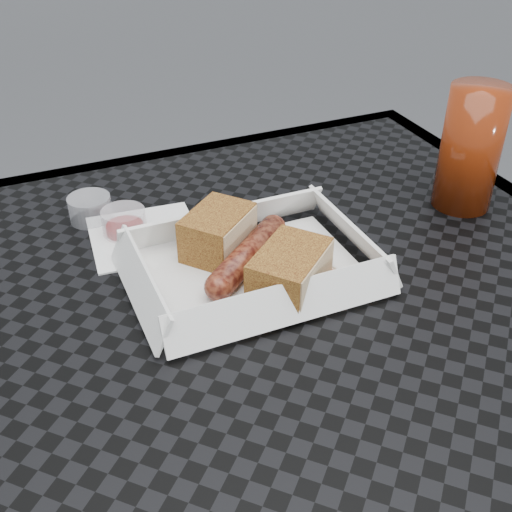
{
  "coord_description": "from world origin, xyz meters",
  "views": [
    {
      "loc": [
        -0.2,
        -0.43,
        1.14
      ],
      "look_at": [
        0.01,
        0.06,
        0.78
      ],
      "focal_mm": 45.0,
      "sensor_mm": 36.0,
      "label": 1
    }
  ],
  "objects_px": {
    "food_tray": "(252,273)",
    "drink_glass": "(471,148)",
    "patio_table": "(271,373)",
    "bratwurst": "(248,255)"
  },
  "relations": [
    {
      "from": "food_tray",
      "to": "patio_table",
      "type": "bearing_deg",
      "value": -96.82
    },
    {
      "from": "patio_table",
      "to": "bratwurst",
      "type": "height_order",
      "value": "bratwurst"
    },
    {
      "from": "patio_table",
      "to": "drink_glass",
      "type": "height_order",
      "value": "drink_glass"
    },
    {
      "from": "bratwurst",
      "to": "drink_glass",
      "type": "relative_size",
      "value": 0.83
    },
    {
      "from": "bratwurst",
      "to": "drink_glass",
      "type": "bearing_deg",
      "value": 4.75
    },
    {
      "from": "patio_table",
      "to": "bratwurst",
      "type": "xyz_separation_m",
      "value": [
        0.01,
        0.08,
        0.09
      ]
    },
    {
      "from": "patio_table",
      "to": "drink_glass",
      "type": "relative_size",
      "value": 5.38
    },
    {
      "from": "food_tray",
      "to": "drink_glass",
      "type": "height_order",
      "value": "drink_glass"
    },
    {
      "from": "food_tray",
      "to": "bratwurst",
      "type": "height_order",
      "value": "bratwurst"
    },
    {
      "from": "patio_table",
      "to": "food_tray",
      "type": "distance_m",
      "value": 0.1
    }
  ]
}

